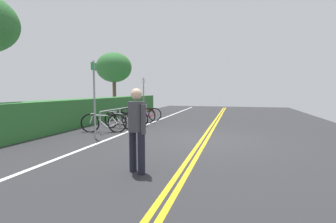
% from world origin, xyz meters
% --- Properties ---
extents(ground_plane, '(33.89, 11.27, 0.05)m').
position_xyz_m(ground_plane, '(0.00, 0.00, -0.03)').
color(ground_plane, '#2B2B2D').
extents(centre_line_yellow_inner, '(30.50, 0.10, 0.00)m').
position_xyz_m(centre_line_yellow_inner, '(0.00, -0.08, 0.00)').
color(centre_line_yellow_inner, gold).
rests_on(centre_line_yellow_inner, ground_plane).
extents(centre_line_yellow_outer, '(30.50, 0.10, 0.00)m').
position_xyz_m(centre_line_yellow_outer, '(0.00, 0.08, 0.00)').
color(centre_line_yellow_outer, gold).
rests_on(centre_line_yellow_outer, ground_plane).
extents(bike_lane_stripe_white, '(30.50, 0.12, 0.00)m').
position_xyz_m(bike_lane_stripe_white, '(0.00, 2.98, 0.00)').
color(bike_lane_stripe_white, white).
rests_on(bike_lane_stripe_white, ground_plane).
extents(bike_rack, '(4.78, 0.05, 0.83)m').
position_xyz_m(bike_rack, '(2.38, 3.68, 0.62)').
color(bike_rack, '#9EA0A5').
rests_on(bike_rack, ground_plane).
extents(bicycle_0, '(0.56, 1.70, 0.74)m').
position_xyz_m(bicycle_0, '(0.48, 3.81, 0.35)').
color(bicycle_0, black).
rests_on(bicycle_0, ground_plane).
extents(bicycle_1, '(0.53, 1.62, 0.71)m').
position_xyz_m(bicycle_1, '(1.52, 3.65, 0.33)').
color(bicycle_1, black).
rests_on(bicycle_1, ground_plane).
extents(bicycle_2, '(0.46, 1.73, 0.68)m').
position_xyz_m(bicycle_2, '(2.42, 3.57, 0.31)').
color(bicycle_2, black).
rests_on(bicycle_2, ground_plane).
extents(bicycle_3, '(0.46, 1.83, 0.78)m').
position_xyz_m(bicycle_3, '(3.36, 3.65, 0.37)').
color(bicycle_3, black).
rests_on(bicycle_3, ground_plane).
extents(bicycle_4, '(0.48, 1.75, 0.71)m').
position_xyz_m(bicycle_4, '(4.29, 3.61, 0.33)').
color(bicycle_4, black).
rests_on(bicycle_4, ground_plane).
extents(pedestrian, '(0.32, 0.43, 1.60)m').
position_xyz_m(pedestrian, '(-3.50, 0.85, 0.91)').
color(pedestrian, '#1E1E2D').
rests_on(pedestrian, ground_plane).
extents(sign_post_near, '(0.36, 0.08, 2.50)m').
position_xyz_m(sign_post_near, '(-0.71, 3.44, 1.49)').
color(sign_post_near, gray).
rests_on(sign_post_near, ground_plane).
extents(sign_post_far, '(0.36, 0.06, 2.26)m').
position_xyz_m(sign_post_far, '(5.06, 3.94, 1.36)').
color(sign_post_far, gray).
rests_on(sign_post_far, ground_plane).
extents(hedge_backdrop, '(13.73, 1.02, 1.18)m').
position_xyz_m(hedge_backdrop, '(3.88, 5.80, 0.59)').
color(hedge_backdrop, '#2D6B30').
rests_on(hedge_backdrop, ground_plane).
extents(tree_mid, '(2.56, 2.56, 4.32)m').
position_xyz_m(tree_mid, '(8.93, 7.69, 3.21)').
color(tree_mid, brown).
rests_on(tree_mid, ground_plane).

